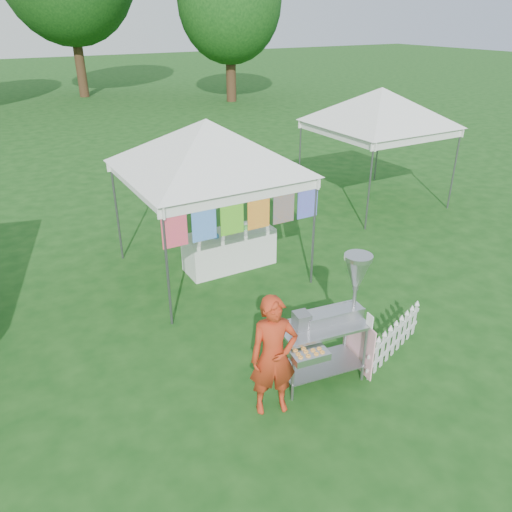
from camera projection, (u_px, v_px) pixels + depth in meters
ground at (314, 365)px, 7.35m from camera, size 120.00×120.00×0.00m
canopy_main at (206, 119)px, 8.75m from camera, size 4.24×4.24×3.45m
canopy_right at (382, 88)px, 12.38m from camera, size 4.24×4.24×3.45m
tree_right at (229, 1)px, 26.66m from camera, size 5.60×5.60×8.42m
donut_cart at (337, 311)px, 6.68m from camera, size 1.41×0.88×1.84m
vendor at (273, 356)px, 6.20m from camera, size 0.70×0.56×1.67m
picket_fence at (394, 339)px, 7.45m from camera, size 1.53×0.57×0.56m
display_table at (229, 249)px, 10.04m from camera, size 1.80×0.70×0.76m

